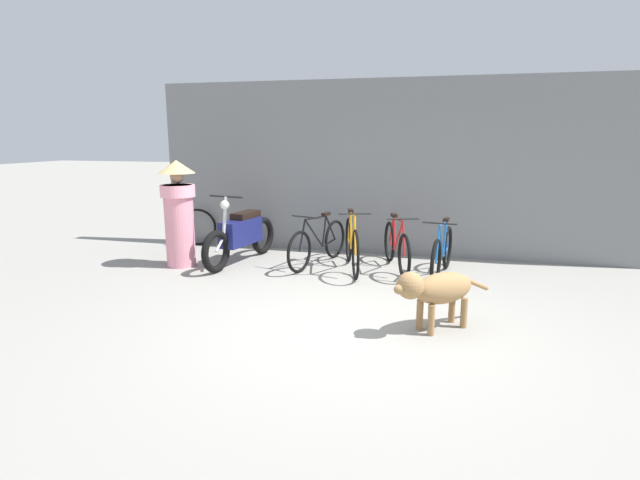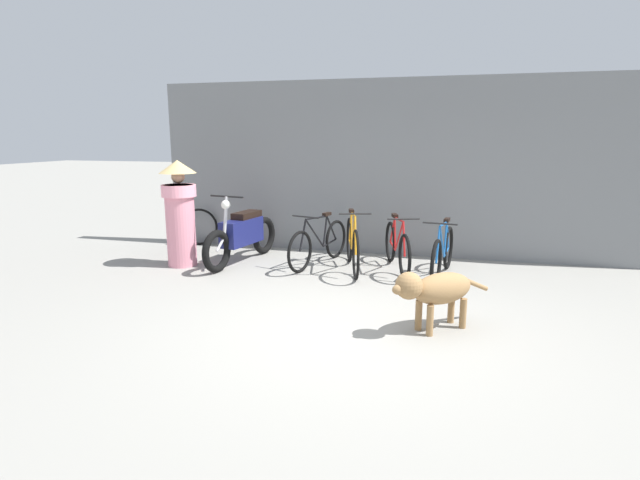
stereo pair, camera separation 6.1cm
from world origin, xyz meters
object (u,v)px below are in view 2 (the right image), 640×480
Objects in this scene: bicycle_2 at (397,247)px; motorcycle at (242,235)px; person_in_robes at (180,210)px; spare_tire_left at (199,227)px; bicycle_0 at (319,243)px; bicycle_3 at (443,254)px; bicycle_1 at (352,245)px; stray_dog at (435,289)px.

motorcycle reaches higher than bicycle_2.
spare_tire_left is (-0.46, 1.40, -0.53)m from person_in_robes.
bicycle_2 is at bearing 106.77° from bicycle_0.
bicycle_0 is 1.02× the size of person_in_robes.
bicycle_3 is (0.67, -0.24, -0.00)m from bicycle_2.
bicycle_3 reaches higher than bicycle_0.
bicycle_1 is 3.24m from spare_tire_left.
person_in_robes reaches higher than bicycle_3.
bicycle_2 is 3.81m from spare_tire_left.
person_in_robes reaches higher than spare_tire_left.
stray_dog is at bearing 14.64° from bicycle_1.
motorcycle reaches higher than spare_tire_left.
motorcycle is 1.02m from person_in_robes.
bicycle_0 is 0.85× the size of motorcycle.
bicycle_3 is 3.99m from person_in_robes.
bicycle_1 is at bearing 99.78° from motorcycle.
bicycle_0 is at bearing -123.67° from bicycle_1.
stray_dog is 4.30m from person_in_robes.
bicycle_2 is 0.96× the size of bicycle_3.
spare_tire_left is at bearing -113.95° from person_in_robes.
spare_tire_left reaches higher than stray_dog.
stray_dog is (3.08, -2.14, -0.00)m from motorcycle.
stray_dog is (1.29, -2.13, 0.06)m from bicycle_1.
bicycle_3 is at bearing 142.91° from person_in_robes.
motorcycle is at bearing -66.14° from bicycle_0.
bicycle_2 reaches higher than stray_dog.
person_in_robes is at bearing -97.80° from bicycle_1.
bicycle_1 is 1.03× the size of person_in_robes.
person_in_robes is at bearing -71.78° from spare_tire_left.
motorcycle is at bearing -106.82° from bicycle_1.
bicycle_0 is at bearing -94.05° from stray_dog.
person_in_robes reaches higher than bicycle_2.
motorcycle reaches higher than bicycle_3.
person_in_robes is (-2.62, -0.41, 0.49)m from bicycle_1.
bicycle_2 is (1.21, 0.01, 0.01)m from bicycle_0.
person_in_robes reaches higher than bicycle_0.
bicycle_2 reaches higher than spare_tire_left.
person_in_robes reaches higher than bicycle_1.
person_in_robes reaches higher than stray_dog.
bicycle_0 is 2.96m from stray_dog.
spare_tire_left is at bearing -95.44° from bicycle_3.
bicycle_0 is 1.66× the size of stray_dog.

